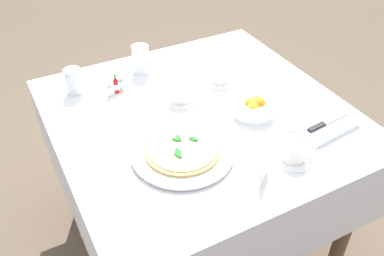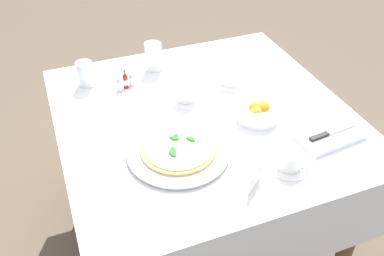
{
  "view_description": "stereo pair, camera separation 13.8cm",
  "coord_description": "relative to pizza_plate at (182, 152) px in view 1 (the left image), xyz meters",
  "views": [
    {
      "loc": [
        -0.62,
        -1.11,
        1.65
      ],
      "look_at": [
        -0.08,
        -0.09,
        0.74
      ],
      "focal_mm": 39.27,
      "sensor_mm": 36.0,
      "label": 1
    },
    {
      "loc": [
        -0.5,
        -1.16,
        1.65
      ],
      "look_at": [
        -0.08,
        -0.09,
        0.74
      ],
      "focal_mm": 39.27,
      "sensor_mm": 36.0,
      "label": 2
    }
  ],
  "objects": [
    {
      "name": "coffee_cup_left_edge",
      "position": [
        0.34,
        0.33,
        0.02
      ],
      "size": [
        0.13,
        0.13,
        0.07
      ],
      "color": "white",
      "rests_on": "dining_table"
    },
    {
      "name": "pizza",
      "position": [
        0.0,
        0.0,
        0.01
      ],
      "size": [
        0.25,
        0.25,
        0.02
      ],
      "color": "#DBAD60",
      "rests_on": "pizza_plate"
    },
    {
      "name": "dining_table",
      "position": [
        0.17,
        0.18,
        -0.14
      ],
      "size": [
        1.07,
        1.07,
        0.72
      ],
      "color": "white",
      "rests_on": "ground_plane"
    },
    {
      "name": "menu_card",
      "position": [
        0.16,
        -0.22,
        0.02
      ],
      "size": [
        0.07,
        0.06,
        0.06
      ],
      "rotation": [
        0.0,
        0.0,
        0.67
      ],
      "color": "white",
      "rests_on": "dining_table"
    },
    {
      "name": "napkin_folded",
      "position": [
        0.51,
        -0.11,
        -0.0
      ],
      "size": [
        0.23,
        0.15,
        0.02
      ],
      "rotation": [
        0.0,
        0.0,
        0.11
      ],
      "color": "white",
      "rests_on": "dining_table"
    },
    {
      "name": "ground_plane",
      "position": [
        0.17,
        0.18,
        -0.73
      ],
      "size": [
        8.0,
        8.0,
        0.0
      ],
      "primitive_type": "plane",
      "color": "brown"
    },
    {
      "name": "pizza_plate",
      "position": [
        0.0,
        0.0,
        0.0
      ],
      "size": [
        0.34,
        0.34,
        0.02
      ],
      "color": "white",
      "rests_on": "dining_table"
    },
    {
      "name": "water_glass_far_left",
      "position": [
        0.09,
        0.56,
        0.04
      ],
      "size": [
        0.07,
        0.07,
        0.12
      ],
      "color": "white",
      "rests_on": "dining_table"
    },
    {
      "name": "salt_shaker",
      "position": [
        -0.03,
        0.47,
        0.01
      ],
      "size": [
        0.03,
        0.03,
        0.06
      ],
      "color": "white",
      "rests_on": "dining_table"
    },
    {
      "name": "coffee_cup_far_right",
      "position": [
        0.31,
        -0.19,
        0.02
      ],
      "size": [
        0.13,
        0.13,
        0.06
      ],
      "color": "white",
      "rests_on": "dining_table"
    },
    {
      "name": "water_glass_right_edge",
      "position": [
        -0.21,
        0.54,
        0.03
      ],
      "size": [
        0.07,
        0.07,
        0.1
      ],
      "color": "white",
      "rests_on": "dining_table"
    },
    {
      "name": "coffee_cup_near_right",
      "position": [
        0.13,
        0.28,
        0.02
      ],
      "size": [
        0.13,
        0.13,
        0.07
      ],
      "color": "white",
      "rests_on": "dining_table"
    },
    {
      "name": "pepper_shaker",
      "position": [
        -0.09,
        0.45,
        0.01
      ],
      "size": [
        0.03,
        0.03,
        0.06
      ],
      "color": "white",
      "rests_on": "dining_table"
    },
    {
      "name": "citrus_bowl",
      "position": [
        0.34,
        0.08,
        0.02
      ],
      "size": [
        0.15,
        0.15,
        0.07
      ],
      "color": "white",
      "rests_on": "dining_table"
    },
    {
      "name": "hot_sauce_bottle",
      "position": [
        -0.06,
        0.46,
        0.02
      ],
      "size": [
        0.02,
        0.02,
        0.08
      ],
      "color": "#B7140F",
      "rests_on": "dining_table"
    },
    {
      "name": "dinner_knife",
      "position": [
        0.52,
        -0.11,
        0.01
      ],
      "size": [
        0.2,
        0.04,
        0.01
      ],
      "rotation": [
        0.0,
        0.0,
        0.11
      ],
      "color": "silver",
      "rests_on": "napkin_folded"
    }
  ]
}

